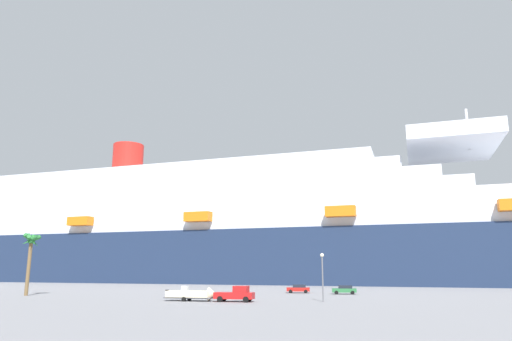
# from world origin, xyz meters

# --- Properties ---
(ground_plane) EXTENTS (600.00, 600.00, 0.00)m
(ground_plane) POSITION_xyz_m (0.00, 30.00, 0.00)
(ground_plane) COLOR gray
(cruise_ship) EXTENTS (283.89, 53.35, 54.62)m
(cruise_ship) POSITION_xyz_m (-19.55, 70.10, 15.72)
(cruise_ship) COLOR #1E2D4C
(cruise_ship) RESTS_ON ground_plane
(pickup_truck) EXTENTS (5.61, 2.31, 2.20)m
(pickup_truck) POSITION_xyz_m (8.23, -9.74, 1.04)
(pickup_truck) COLOR red
(pickup_truck) RESTS_ON ground_plane
(small_boat_on_trailer) EXTENTS (8.96, 2.41, 2.15)m
(small_boat_on_trailer) POSITION_xyz_m (1.94, -9.78, 0.96)
(small_boat_on_trailer) COLOR #595960
(small_boat_on_trailer) RESTS_ON ground_plane
(palm_tree) EXTENTS (3.15, 3.31, 10.74)m
(palm_tree) POSITION_xyz_m (-31.15, -3.85, 8.45)
(palm_tree) COLOR brown
(palm_tree) RESTS_ON ground_plane
(street_lamp) EXTENTS (0.56, 0.56, 6.76)m
(street_lamp) POSITION_xyz_m (20.24, -6.74, 4.51)
(street_lamp) COLOR slate
(street_lamp) RESTS_ON ground_plane
(parked_car_red_hatchback) EXTENTS (4.52, 2.44, 1.58)m
(parked_car_red_hatchback) POSITION_xyz_m (13.42, 15.66, 0.83)
(parked_car_red_hatchback) COLOR red
(parked_car_red_hatchback) RESTS_ON ground_plane
(parked_car_green_wagon) EXTENTS (4.56, 2.54, 1.58)m
(parked_car_green_wagon) POSITION_xyz_m (22.14, 13.60, 0.83)
(parked_car_green_wagon) COLOR #2D723F
(parked_car_green_wagon) RESTS_ON ground_plane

